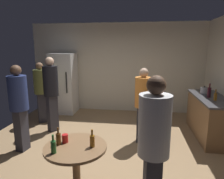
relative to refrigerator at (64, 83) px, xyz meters
name	(u,v)px	position (x,y,z in m)	size (l,w,h in m)	color
ground_plane	(101,152)	(1.57, -2.20, -0.95)	(5.20, 5.20, 0.10)	#9E7C56
wall_back	(117,68)	(1.57, 0.43, 0.45)	(5.32, 0.06, 2.70)	silver
refrigerator	(64,83)	(0.00, 0.00, 0.00)	(0.70, 0.68, 1.80)	white
kitchen_counter	(210,117)	(3.85, -1.22, -0.45)	(0.64, 1.67, 0.90)	olive
kettle	(204,90)	(3.80, -0.83, 0.07)	(0.24, 0.17, 0.18)	#B2B2B7
wine_bottle_on_counter	(209,92)	(3.77, -1.26, 0.12)	(0.08, 0.08, 0.31)	#3F141E
beer_bottle_on_counter	(215,96)	(3.82, -1.49, 0.08)	(0.06, 0.06, 0.23)	#8C5919
foreground_table	(76,153)	(1.48, -3.46, -0.27)	(0.80, 0.80, 0.73)	olive
beer_bottle_amber	(92,141)	(1.70, -3.46, -0.08)	(0.06, 0.06, 0.23)	#8C5919
beer_bottle_brown	(58,138)	(1.26, -3.46, -0.08)	(0.06, 0.06, 0.23)	#593314
beer_bottle_green	(53,146)	(1.28, -3.67, -0.08)	(0.06, 0.06, 0.23)	#26662D
plastic_cup_red	(65,138)	(1.32, -3.39, -0.11)	(0.08, 0.08, 0.11)	red
person_in_white_shirt	(154,141)	(2.43, -3.72, 0.09)	(0.38, 0.38, 1.69)	#2D2D38
person_in_black_shirt	(51,89)	(0.23, -1.41, 0.13)	(0.48, 0.48, 1.76)	#2D2D38
person_in_navy_shirt	(19,102)	(0.04, -2.39, 0.07)	(0.39, 0.39, 1.66)	#2D2D38
person_in_olive_shirt	(41,88)	(-0.29, -0.90, 0.03)	(0.47, 0.47, 1.60)	#2D2D38
person_in_orange_shirt	(143,100)	(2.35, -1.72, 0.01)	(0.38, 0.38, 1.57)	#2D2D38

